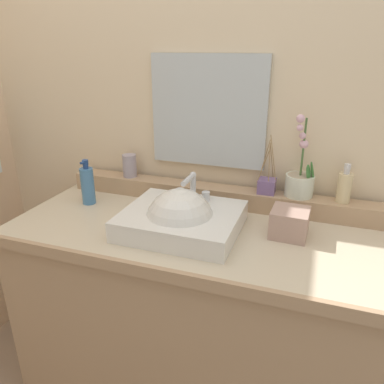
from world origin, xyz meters
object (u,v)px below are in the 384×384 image
(soap_dispenser, at_px, (344,187))
(tissue_box, at_px, (289,223))
(potted_plant, at_px, (300,180))
(reed_diffuser, at_px, (267,185))
(sink_basin, at_px, (181,221))
(lotion_bottle, at_px, (88,185))
(tumbler_cup, at_px, (130,166))

(soap_dispenser, relative_size, tissue_box, 1.19)
(potted_plant, distance_m, reed_diffuser, 0.13)
(sink_basin, xyz_separation_m, soap_dispenser, (0.56, 0.30, 0.10))
(reed_diffuser, xyz_separation_m, tissue_box, (0.12, -0.20, -0.06))
(sink_basin, bearing_deg, lotion_bottle, 166.29)
(sink_basin, xyz_separation_m, lotion_bottle, (-0.48, 0.12, 0.05))
(tumbler_cup, xyz_separation_m, reed_diffuser, (0.63, 0.00, -0.02))
(sink_basin, distance_m, reed_diffuser, 0.41)
(soap_dispenser, height_order, lotion_bottle, soap_dispenser)
(reed_diffuser, height_order, lotion_bottle, reed_diffuser)
(potted_plant, xyz_separation_m, lotion_bottle, (-0.87, -0.19, -0.06))
(sink_basin, xyz_separation_m, potted_plant, (0.40, 0.31, 0.11))
(sink_basin, bearing_deg, reed_diffuser, 48.43)
(soap_dispenser, bearing_deg, tissue_box, -131.65)
(tumbler_cup, height_order, reed_diffuser, reed_diffuser)
(potted_plant, height_order, soap_dispenser, potted_plant)
(tumbler_cup, distance_m, tissue_box, 0.78)
(tumbler_cup, bearing_deg, soap_dispenser, 0.03)
(soap_dispenser, bearing_deg, potted_plant, 175.84)
(soap_dispenser, xyz_separation_m, reed_diffuser, (-0.30, 0.00, -0.03))
(soap_dispenser, xyz_separation_m, lotion_bottle, (-1.04, -0.18, -0.06))
(soap_dispenser, bearing_deg, lotion_bottle, -170.03)
(potted_plant, relative_size, soap_dispenser, 2.15)
(tumbler_cup, relative_size, lotion_bottle, 0.53)
(sink_basin, relative_size, tumbler_cup, 4.07)
(reed_diffuser, bearing_deg, potted_plant, 4.49)
(soap_dispenser, height_order, reed_diffuser, reed_diffuser)
(sink_basin, height_order, tumbler_cup, sink_basin)
(lotion_bottle, distance_m, tissue_box, 0.86)
(sink_basin, relative_size, potted_plant, 1.28)
(tissue_box, bearing_deg, soap_dispenser, 48.35)
(tumbler_cup, height_order, lotion_bottle, lotion_bottle)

